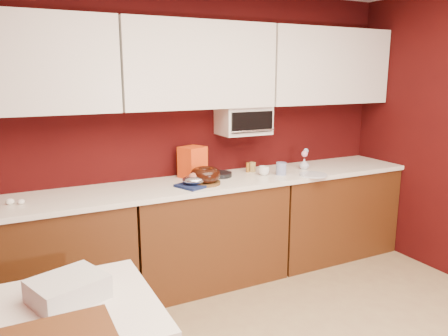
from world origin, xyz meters
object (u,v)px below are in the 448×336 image
(bundt_cake, at_px, (205,175))
(foil_ham_nest, at_px, (195,180))
(pandoro_box, at_px, (193,162))
(toaster_oven, at_px, (243,120))
(flower_vase, at_px, (304,163))
(newspaper_stack, at_px, (68,289))
(coffee_mug, at_px, (264,170))
(blue_jar, at_px, (281,169))

(bundt_cake, relative_size, foil_ham_nest, 1.19)
(bundt_cake, height_order, pandoro_box, pandoro_box)
(toaster_oven, distance_m, pandoro_box, 0.60)
(flower_vase, bearing_deg, newspaper_stack, -151.18)
(flower_vase, bearing_deg, toaster_oven, 164.55)
(foil_ham_nest, height_order, newspaper_stack, foil_ham_nest)
(bundt_cake, height_order, coffee_mug, bundt_cake)
(toaster_oven, height_order, foil_ham_nest, toaster_oven)
(blue_jar, bearing_deg, toaster_oven, 135.44)
(pandoro_box, bearing_deg, blue_jar, -40.68)
(bundt_cake, relative_size, pandoro_box, 0.91)
(blue_jar, bearing_deg, coffee_mug, 160.44)
(blue_jar, height_order, newspaper_stack, blue_jar)
(blue_jar, distance_m, flower_vase, 0.33)
(blue_jar, bearing_deg, foil_ham_nest, -177.86)
(coffee_mug, bearing_deg, newspaper_stack, -146.10)
(pandoro_box, distance_m, blue_jar, 0.79)
(foil_ham_nest, bearing_deg, flower_vase, 5.93)
(bundt_cake, distance_m, blue_jar, 0.75)
(coffee_mug, bearing_deg, bundt_cake, -173.68)
(blue_jar, bearing_deg, pandoro_box, 160.59)
(foil_ham_nest, relative_size, blue_jar, 1.86)
(foil_ham_nest, distance_m, blue_jar, 0.85)
(toaster_oven, xyz_separation_m, pandoro_box, (-0.49, 0.01, -0.34))
(blue_jar, xyz_separation_m, flower_vase, (0.32, 0.09, 0.00))
(toaster_oven, distance_m, blue_jar, 0.55)
(newspaper_stack, bearing_deg, toaster_oven, 39.53)
(foil_ham_nest, bearing_deg, bundt_cake, 10.31)
(pandoro_box, distance_m, newspaper_stack, 1.91)
(foil_ham_nest, bearing_deg, pandoro_box, 70.25)
(flower_vase, distance_m, newspaper_stack, 2.63)
(pandoro_box, bearing_deg, newspaper_stack, -151.90)
(coffee_mug, distance_m, newspaper_stack, 2.21)
(newspaper_stack, bearing_deg, coffee_mug, 33.90)
(pandoro_box, xyz_separation_m, coffee_mug, (0.60, -0.21, -0.09))
(toaster_oven, distance_m, newspaper_stack, 2.31)
(toaster_oven, height_order, bundt_cake, toaster_oven)
(toaster_oven, height_order, pandoro_box, toaster_oven)
(foil_ham_nest, relative_size, pandoro_box, 0.76)
(coffee_mug, bearing_deg, blue_jar, -19.56)
(blue_jar, bearing_deg, bundt_cake, -179.00)
(bundt_cake, height_order, newspaper_stack, bundt_cake)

